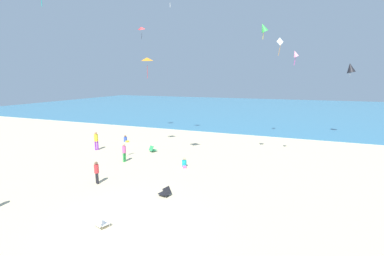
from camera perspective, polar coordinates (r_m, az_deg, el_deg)
name	(u,v)px	position (r m, az deg, el deg)	size (l,w,h in m)	color
ground_plane	(201,161)	(21.38, 2.01, -7.23)	(120.00, 120.00, 0.00)	beige
ocean_water	(261,108)	(61.40, 14.89, 4.19)	(120.00, 60.00, 0.05)	teal
beach_chair_mid_beach	(101,222)	(13.05, -19.40, -18.83)	(0.72, 0.72, 0.59)	white
beach_chair_far_left	(153,149)	(24.14, -8.66, -4.63)	(0.72, 0.78, 0.58)	#2D9956
beach_chair_far_right	(165,192)	(15.29, -5.87, -13.84)	(0.72, 0.68, 0.55)	black
person_1	(126,139)	(28.50, -14.37, -2.44)	(0.64, 0.42, 0.74)	blue
person_2	(184,164)	(19.90, -1.70, -7.81)	(0.54, 0.65, 0.73)	#19ADB2
person_3	(97,171)	(17.73, -20.22, -8.86)	(0.39, 0.39, 1.46)	black
person_4	(96,140)	(25.91, -20.30, -2.41)	(0.49, 0.49, 1.74)	purple
person_5	(124,151)	(21.60, -14.68, -4.99)	(0.36, 0.36, 1.51)	green
kite_white	(280,42)	(29.07, 18.75, 17.42)	(0.64, 0.55, 1.77)	white
kite_black	(351,68)	(33.45, 31.47, 11.21)	(1.19, 1.04, 1.58)	black
kite_orange	(147,59)	(24.48, -9.87, 14.66)	(0.92, 0.76, 1.88)	orange
kite_red	(141,28)	(31.75, -11.11, 20.70)	(0.78, 0.63, 1.38)	red
kite_green	(264,28)	(20.31, 15.45, 20.47)	(0.81, 0.70, 1.15)	green
kite_pink	(295,54)	(21.15, 21.76, 14.92)	(0.60, 0.53, 1.12)	pink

